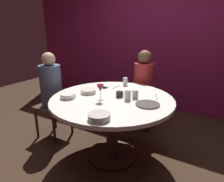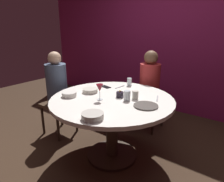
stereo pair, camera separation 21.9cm
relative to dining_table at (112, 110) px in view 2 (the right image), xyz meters
The scene contains 17 objects.
ground_plane 0.60m from the dining_table, ahead, with size 8.00×8.00×0.00m, color #382619.
back_wall 1.99m from the dining_table, 90.00° to the left, with size 6.00×0.10×2.60m, color maroon.
dining_table is the anchor object (origin of this frame).
seated_diner_left 0.97m from the dining_table, behind, with size 0.40×0.40×1.20m.
seated_diner_back 0.94m from the dining_table, 90.00° to the left, with size 0.40×0.40×1.19m.
candle_holder 0.20m from the dining_table, 50.70° to the left, with size 0.08×0.08×0.08m.
wine_glass 0.31m from the dining_table, 117.31° to the right, with size 0.08×0.08×0.18m.
dinner_plate 0.45m from the dining_table, ahead, with size 0.25×0.25×0.01m, color #4C4742.
cell_phone 0.45m from the dining_table, 137.79° to the left, with size 0.07×0.14×0.01m, color black.
bowl_serving_large 0.52m from the dining_table, 149.11° to the right, with size 0.17×0.17×0.05m, color silver.
bowl_salad_center 0.58m from the dining_table, 70.85° to the right, with size 0.19×0.19×0.05m, color #B2ADA3.
bowl_small_white 0.37m from the dining_table, behind, with size 0.18×0.18×0.05m, color beige.
cup_near_candle 0.27m from the dining_table, 10.49° to the left, with size 0.07×0.07×0.11m, color silver.
cup_by_left_diner 0.32m from the dining_table, 29.58° to the left, with size 0.07×0.07×0.09m, color beige.
cup_by_right_diner 0.58m from the dining_table, 101.10° to the left, with size 0.06×0.06×0.10m, color silver.
fork_near_plate 0.45m from the dining_table, 112.52° to the left, with size 0.02×0.18×0.01m, color #B7B7BC.
knife_near_plate 0.52m from the dining_table, 33.77° to the left, with size 0.02×0.18×0.01m, color #B7B7BC.
Camera 2 is at (1.25, -1.68, 1.50)m, focal length 31.94 mm.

